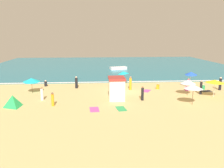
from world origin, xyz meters
TOP-DOWN VIEW (x-y plane):
  - ground_plane at (0.00, 0.00)m, footprint 60.00×60.00m
  - ocean_water at (0.00, 28.00)m, footprint 60.00×44.00m
  - wave_breaker_foam at (0.00, 6.30)m, footprint 57.00×0.70m
  - lifeguard_cabana at (-1.25, -3.82)m, footprint 1.95×2.55m
  - beach_umbrella_0 at (0.55, 4.53)m, footprint 1.78×1.75m
  - beach_umbrella_1 at (-12.23, 0.02)m, footprint 2.86×2.88m
  - beach_umbrella_2 at (8.10, -2.44)m, footprint 2.06×2.06m
  - beach_umbrella_3 at (10.31, 1.98)m, footprint 2.28×2.30m
  - beach_umbrella_4 at (10.93, -3.79)m, footprint 3.08×3.08m
  - beach_umbrella_5 at (6.96, -6.71)m, footprint 2.88×2.88m
  - beach_tent at (-12.75, -5.94)m, footprint 2.37×2.56m
  - beachgoer_0 at (11.17, 4.76)m, footprint 0.41×0.41m
  - beachgoer_1 at (11.45, 0.35)m, footprint 0.53×0.53m
  - beachgoer_2 at (-10.12, -3.69)m, footprint 0.47×0.47m
  - beachgoer_3 at (1.16, 0.98)m, footprint 0.48×0.48m
  - beachgoer_4 at (13.74, -0.11)m, footprint 0.49×0.49m
  - beachgoer_5 at (-8.45, -6.12)m, footprint 0.32×0.32m
  - beachgoer_6 at (9.03, -0.02)m, footprint 0.60×0.60m
  - beachgoer_7 at (-11.32, 4.23)m, footprint 0.48×0.48m
  - beachgoer_8 at (1.77, -4.56)m, footprint 0.44×0.44m
  - beachgoer_9 at (9.96, -2.26)m, footprint 0.43×0.43m
  - beachgoer_10 at (5.17, 1.14)m, footprint 0.51×0.51m
  - beachgoer_11 at (-6.56, 2.58)m, footprint 0.52×0.52m
  - beach_towel_0 at (-3.93, -7.66)m, footprint 1.08×1.84m
  - beach_towel_1 at (11.58, -0.58)m, footprint 1.58×1.11m
  - beach_towel_3 at (-1.11, -7.63)m, footprint 1.18×1.91m
  - beach_towel_4 at (3.29, 0.13)m, footprint 1.68×1.95m
  - small_boat_0 at (1.35, 20.25)m, footprint 3.94×2.28m

SIDE VIEW (x-z plane):
  - ground_plane at x=0.00m, z-range 0.00..0.00m
  - beach_towel_0 at x=-3.93m, z-range 0.00..0.01m
  - beach_towel_1 at x=11.58m, z-range 0.00..0.01m
  - beach_towel_3 at x=-1.11m, z-range 0.00..0.01m
  - beach_towel_4 at x=3.29m, z-range 0.00..0.01m
  - ocean_water at x=0.00m, z-range 0.00..0.10m
  - wave_breaker_foam at x=0.00m, z-range 0.10..0.11m
  - beachgoer_6 at x=9.03m, z-range -0.07..0.72m
  - beachgoer_1 at x=11.45m, z-range -0.07..0.74m
  - beachgoer_0 at x=11.17m, z-range -0.05..0.80m
  - beachgoer_10 at x=5.17m, z-range -0.05..0.83m
  - small_boat_0 at x=1.35m, z-range 0.10..0.73m
  - beachgoer_7 at x=-11.32m, z-range -0.06..0.89m
  - beach_tent at x=-12.75m, z-range 0.00..1.25m
  - beachgoer_5 at x=-8.45m, z-range -0.03..1.51m
  - beachgoer_2 at x=-10.12m, z-range -0.05..1.58m
  - beachgoer_8 at x=1.77m, z-range -0.05..1.66m
  - beachgoer_11 at x=-6.56m, z-range -0.06..1.68m
  - beachgoer_4 at x=13.74m, z-range -0.05..1.81m
  - beachgoer_9 at x=9.96m, z-range -0.04..1.82m
  - beachgoer_3 at x=1.16m, z-range -0.04..1.88m
  - lifeguard_cabana at x=-1.25m, z-range 0.02..2.71m
  - beach_umbrella_2 at x=8.10m, z-range 0.74..2.74m
  - beach_umbrella_1 at x=-12.23m, z-range 0.73..2.85m
  - beach_umbrella_0 at x=0.55m, z-range 0.81..3.00m
  - beach_umbrella_4 at x=10.93m, z-range 0.91..3.14m
  - beach_umbrella_5 at x=6.96m, z-range 0.89..3.19m
  - beach_umbrella_3 at x=10.31m, z-range 0.89..3.28m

